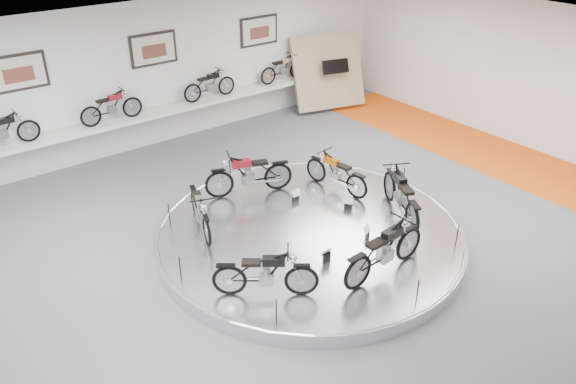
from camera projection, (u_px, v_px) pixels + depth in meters
floor at (319, 247)px, 11.66m from camera, size 16.00×16.00×0.00m
ceiling at (325, 56)px, 9.73m from camera, size 16.00×16.00×0.00m
wall_back at (156, 74)px, 15.53m from camera, size 16.00×0.00×16.00m
wall_right at (547, 81)px, 15.00m from camera, size 0.00×14.00×14.00m
orange_carpet_strip at (507, 160)px, 15.31m from camera, size 2.40×12.60×0.01m
dado_band at (162, 123)px, 16.22m from camera, size 15.68×0.04×1.10m
display_platform at (310, 235)px, 11.79m from camera, size 6.40×6.40×0.30m
platform_rim at (310, 230)px, 11.73m from camera, size 6.40×6.40×0.10m
shelf at (165, 111)px, 15.80m from camera, size 11.00×0.55×0.10m
poster_left at (18, 73)px, 13.28m from camera, size 1.35×0.06×0.88m
poster_center at (154, 49)px, 15.16m from camera, size 1.35×0.06×0.88m
poster_right at (259, 31)px, 17.05m from camera, size 1.35×0.06×0.88m
display_panel at (328, 72)px, 18.28m from camera, size 2.56×1.52×2.30m
shelf_bike_a at (3, 133)px, 13.34m from camera, size 1.22×0.43×0.73m
shelf_bike_b at (112, 109)px, 14.80m from camera, size 1.22×0.43×0.73m
shelf_bike_c at (210, 87)px, 16.41m from camera, size 1.22×0.43×0.73m
shelf_bike_d at (283, 70)px, 17.86m from camera, size 1.22×0.43×0.73m
bike_a at (336, 172)px, 13.01m from camera, size 0.76×1.59×0.90m
bike_b at (249, 174)px, 12.81m from camera, size 1.85×1.20×1.02m
bike_c at (200, 210)px, 11.51m from camera, size 1.00×1.64×0.91m
bike_d at (265, 273)px, 9.62m from camera, size 1.58×1.41×0.93m
bike_e at (385, 250)px, 10.15m from camera, size 1.77×0.69×1.03m
bike_f at (401, 194)px, 11.93m from camera, size 1.40×1.87×1.05m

